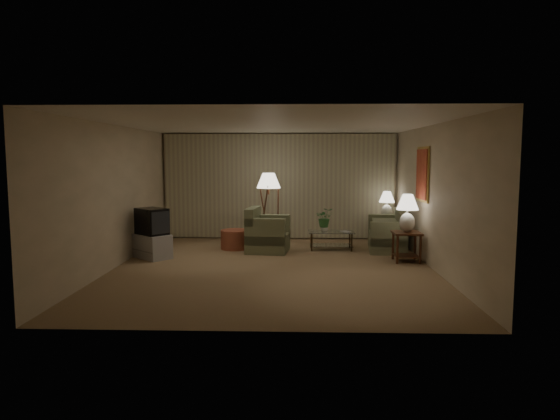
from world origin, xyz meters
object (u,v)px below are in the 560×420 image
(coffee_table, at_px, (331,238))
(tv_cabinet, at_px, (153,246))
(side_table_far, at_px, (386,226))
(floor_lamp, at_px, (269,208))
(crt_tv, at_px, (152,221))
(vase, at_px, (325,228))
(table_lamp_far, at_px, (387,202))
(sofa, at_px, (387,234))
(armchair, at_px, (268,234))
(side_table_near, at_px, (407,241))
(table_lamp_near, at_px, (407,210))
(ottoman, at_px, (235,239))

(coffee_table, relative_size, tv_cabinet, 1.14)
(side_table_far, height_order, floor_lamp, floor_lamp)
(crt_tv, relative_size, vase, 4.56)
(coffee_table, height_order, floor_lamp, floor_lamp)
(table_lamp_far, bearing_deg, sofa, -99.30)
(armchair, xyz_separation_m, tv_cabinet, (-2.36, -0.79, -0.14))
(floor_lamp, bearing_deg, vase, -16.17)
(side_table_near, height_order, table_lamp_far, table_lamp_far)
(armchair, height_order, coffee_table, armchair)
(armchair, distance_m, coffee_table, 1.45)
(side_table_far, bearing_deg, side_table_near, -90.00)
(coffee_table, bearing_deg, table_lamp_near, -41.32)
(table_lamp_near, relative_size, crt_tv, 0.98)
(crt_tv, xyz_separation_m, vase, (3.63, 1.07, -0.27))
(vase, bearing_deg, side_table_near, -38.49)
(side_table_near, distance_m, tv_cabinet, 5.21)
(coffee_table, bearing_deg, vase, -180.00)
(table_lamp_far, height_order, vase, table_lamp_far)
(floor_lamp, distance_m, ottoman, 1.07)
(sofa, height_order, tv_cabinet, sofa)
(armchair, distance_m, vase, 1.30)
(sofa, relative_size, side_table_near, 2.95)
(crt_tv, xyz_separation_m, floor_lamp, (2.34, 1.45, 0.13))
(side_table_far, relative_size, tv_cabinet, 0.67)
(table_lamp_near, bearing_deg, crt_tv, 178.04)
(sofa, bearing_deg, ottoman, -82.35)
(armchair, height_order, table_lamp_near, table_lamp_near)
(tv_cabinet, bearing_deg, table_lamp_far, 63.34)
(side_table_near, height_order, crt_tv, crt_tv)
(table_lamp_far, bearing_deg, coffee_table, -144.44)
(side_table_near, relative_size, tv_cabinet, 0.67)
(ottoman, bearing_deg, coffee_table, -0.84)
(table_lamp_far, distance_m, crt_tv, 5.61)
(sofa, height_order, floor_lamp, floor_lamp)
(sofa, height_order, ottoman, sofa)
(table_lamp_near, height_order, vase, table_lamp_near)
(table_lamp_near, height_order, tv_cabinet, table_lamp_near)
(coffee_table, distance_m, floor_lamp, 1.61)
(side_table_far, bearing_deg, crt_tv, -158.12)
(tv_cabinet, relative_size, crt_tv, 1.16)
(table_lamp_far, xyz_separation_m, crt_tv, (-5.20, -2.09, -0.22))
(sofa, height_order, crt_tv, crt_tv)
(armchair, height_order, table_lamp_far, table_lamp_far)
(tv_cabinet, bearing_deg, coffee_table, 57.30)
(ottoman, bearing_deg, vase, -0.90)
(vase, bearing_deg, sofa, 4.02)
(sofa, relative_size, floor_lamp, 1.03)
(coffee_table, relative_size, floor_lamp, 0.60)
(armchair, xyz_separation_m, crt_tv, (-2.36, -0.79, 0.38))
(armchair, xyz_separation_m, side_table_far, (2.84, 1.30, 0.01))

